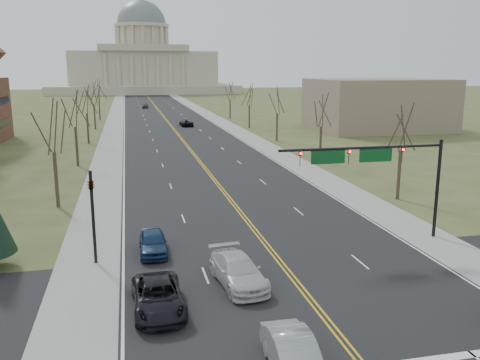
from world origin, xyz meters
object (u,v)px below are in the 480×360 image
signal_mast (375,162)px  car_far_sb (145,106)px  signal_left (92,207)px  car_sb_outer_second (153,242)px  car_sb_inner_second (238,271)px  car_sb_outer_lead (158,297)px  car_sb_inner_lead (294,356)px  car_far_nb (186,123)px

signal_mast → car_far_sb: signal_mast is taller
signal_left → car_sb_outer_second: bearing=14.6°
signal_left → car_sb_inner_second: bearing=-32.5°
signal_mast → car_sb_outer_lead: bearing=-154.3°
car_sb_outer_lead → car_sb_inner_lead: bearing=-55.1°
signal_mast → car_far_nb: (-4.31, 76.63, -5.02)m
car_sb_outer_lead → car_far_sb: car_sb_outer_lead is taller
car_sb_outer_second → car_far_nb: (10.97, 75.67, -0.03)m
car_sb_inner_lead → car_sb_outer_second: 15.92m
signal_mast → car_sb_outer_lead: (-15.46, -7.43, -4.99)m
signal_mast → car_far_sb: (-10.99, 129.26, -5.01)m
car_far_nb → car_sb_outer_lead: bearing=80.2°
car_sb_inner_second → car_far_sb: size_ratio=1.30×
car_sb_outer_lead → car_far_nb: size_ratio=1.03×
car_far_sb → car_sb_inner_lead: bearing=-82.0°
signal_mast → car_sb_outer_second: signal_mast is taller
car_sb_inner_lead → car_far_sb: car_sb_inner_lead is taller
signal_left → car_far_sb: signal_left is taller
signal_mast → car_sb_inner_second: bearing=-154.4°
signal_mast → car_far_nb: signal_mast is taller
car_sb_inner_lead → car_sb_outer_lead: (-5.00, 6.79, -0.05)m
car_sb_outer_second → car_sb_inner_lead: bearing=-71.8°
car_far_nb → car_far_sb: 53.06m
car_sb_outer_lead → car_far_nb: 84.79m
car_sb_outer_second → car_far_sb: 128.38m
signal_mast → car_sb_outer_second: 16.11m
signal_left → car_far_sb: (7.95, 129.26, -2.97)m
car_sb_outer_second → signal_left: bearing=-164.8°
car_sb_inner_lead → car_sb_inner_second: 9.04m
car_sb_inner_lead → car_sb_outer_second: (-4.82, 15.17, -0.05)m
signal_mast → car_sb_inner_lead: bearing=-126.4°
car_far_nb → car_sb_outer_second: bearing=79.5°
signal_left → car_sb_inner_lead: bearing=-59.2°
signal_mast → signal_left: bearing=180.0°
car_sb_inner_second → car_far_sb: car_sb_inner_second is taller
car_sb_outer_second → car_far_sb: (4.29, 128.31, -0.02)m
signal_left → car_sb_outer_second: (3.66, 0.96, -2.95)m
car_sb_inner_second → car_far_sb: bearing=83.3°
signal_mast → car_sb_inner_lead: signal_mast is taller
car_sb_outer_lead → car_far_nb: car_sb_outer_lead is taller
car_sb_inner_lead → car_sb_outer_lead: size_ratio=0.90×
signal_left → car_sb_outer_lead: bearing=-64.9°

